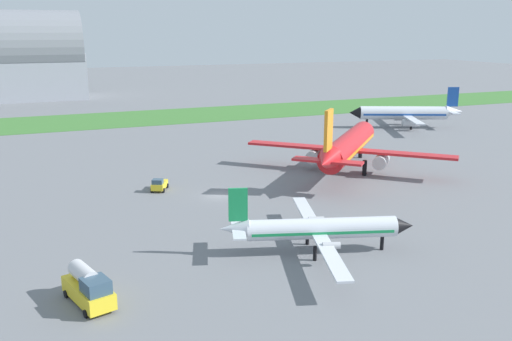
{
  "coord_description": "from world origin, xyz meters",
  "views": [
    {
      "loc": [
        -24.28,
        -72.79,
        23.21
      ],
      "look_at": [
        6.2,
        0.81,
        3.0
      ],
      "focal_mm": 38.81,
      "sensor_mm": 36.0,
      "label": 1
    }
  ],
  "objects": [
    {
      "name": "ground_plane",
      "position": [
        0.0,
        0.0,
        0.0
      ],
      "size": [
        600.0,
        600.0,
        0.0
      ],
      "primitive_type": "plane",
      "color": "slate"
    },
    {
      "name": "grass_taxiway_strip",
      "position": [
        0.0,
        77.59,
        0.04
      ],
      "size": [
        360.0,
        28.0,
        0.08
      ],
      "primitive_type": "cube",
      "color": "#3D7533",
      "rests_on": "ground_plane"
    },
    {
      "name": "airplane_midfield_jet",
      "position": [
        24.51,
        4.89,
        4.47
      ],
      "size": [
        27.57,
        28.08,
        12.41
      ],
      "rotation": [
        0.0,
        0.0,
        0.81
      ],
      "color": "red",
      "rests_on": "ground_plane"
    },
    {
      "name": "airplane_foreground_turboprop",
      "position": [
        3.13,
        -23.85,
        2.7
      ],
      "size": [
        20.69,
        23.94,
        7.38
      ],
      "rotation": [
        0.0,
        0.0,
        5.98
      ],
      "color": "silver",
      "rests_on": "ground_plane"
    },
    {
      "name": "airplane_parked_jet_far",
      "position": [
        60.95,
        37.37,
        3.59
      ],
      "size": [
        26.42,
        26.56,
        9.96
      ],
      "rotation": [
        0.0,
        0.0,
        2.73
      ],
      "color": "silver",
      "rests_on": "ground_plane"
    },
    {
      "name": "fuel_truck_near_gate",
      "position": [
        -20.89,
        -26.51,
        1.58
      ],
      "size": [
        4.11,
        6.91,
        3.29
      ],
      "rotation": [
        0.0,
        0.0,
        4.99
      ],
      "color": "yellow",
      "rests_on": "ground_plane"
    },
    {
      "name": "pushback_tug_midfield",
      "position": [
        -7.27,
        6.06,
        0.91
      ],
      "size": [
        3.26,
        4.02,
        1.95
      ],
      "rotation": [
        0.0,
        0.0,
        4.26
      ],
      "color": "yellow",
      "rests_on": "ground_plane"
    },
    {
      "name": "hangar_distant",
      "position": [
        -29.39,
        135.57,
        14.08
      ],
      "size": [
        49.72,
        24.38,
        30.0
      ],
      "color": "#9399A3",
      "rests_on": "ground_plane"
    }
  ]
}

